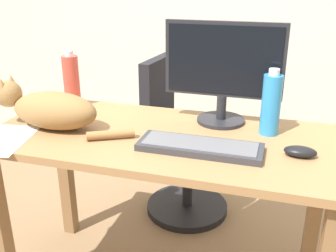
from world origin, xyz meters
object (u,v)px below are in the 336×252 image
keyboard (200,147)px  monitor (223,69)px  office_chair (180,149)px  computer_mouse (300,152)px  spray_bottle (271,104)px  water_bottle (71,80)px  cat (50,109)px

keyboard → monitor: bearing=85.7°
office_chair → computer_mouse: office_chair is taller
computer_mouse → spray_bottle: bearing=122.8°
keyboard → computer_mouse: 0.34m
computer_mouse → water_bottle: (-1.03, 0.28, 0.10)m
keyboard → cat: size_ratio=0.72×
cat → computer_mouse: bearing=0.5°
cat → spray_bottle: size_ratio=2.39×
monitor → cat: (-0.65, -0.26, -0.15)m
water_bottle → spray_bottle: bearing=-6.1°
computer_mouse → water_bottle: water_bottle is taller
office_chair → computer_mouse: size_ratio=8.33×
keyboard → computer_mouse: size_ratio=4.00×
computer_mouse → keyboard: bearing=-171.7°
cat → water_bottle: 0.30m
computer_mouse → monitor: bearing=141.3°
keyboard → computer_mouse: computer_mouse is taller
office_chair → cat: cat is taller
monitor → office_chair: bearing=123.7°
monitor → computer_mouse: (0.32, -0.25, -0.21)m
cat → spray_bottle: (0.85, 0.19, 0.04)m
keyboard → spray_bottle: (0.22, 0.23, 0.11)m
monitor → keyboard: monitor is taller
office_chair → spray_bottle: (0.49, -0.51, 0.48)m
water_bottle → computer_mouse: bearing=-15.1°
office_chair → water_bottle: water_bottle is taller
office_chair → water_bottle: (-0.42, -0.42, 0.48)m
keyboard → computer_mouse: bearing=8.3°
office_chair → water_bottle: 0.76m
office_chair → spray_bottle: bearing=-46.2°
spray_bottle → keyboard: bearing=-134.2°
keyboard → cat: cat is taller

